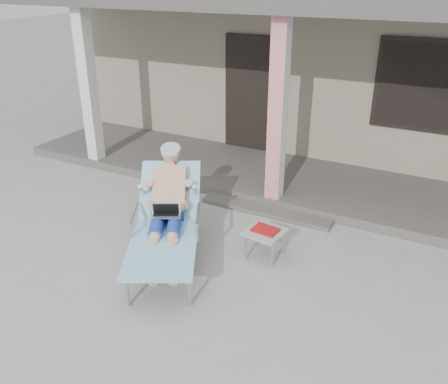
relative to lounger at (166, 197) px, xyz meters
The scene contains 7 objects.
ground 1.04m from the lounger, 19.19° to the right, with size 60.00×60.00×0.00m, color #9E9E99.
house 6.37m from the lounger, 84.36° to the left, with size 10.40×5.40×3.30m.
porch_deck 2.95m from the lounger, 77.47° to the left, with size 10.00×2.00×0.15m, color #605B56.
porch_overhang 3.43m from the lounger, 77.22° to the left, with size 10.00×2.30×2.85m.
porch_step 1.91m from the lounger, 69.26° to the left, with size 2.00×0.30×0.07m, color #605B56.
lounger is the anchor object (origin of this frame).
side_table 1.29m from the lounger, 26.38° to the left, with size 0.49×0.49×0.40m.
Camera 1 is at (2.38, -3.96, 3.25)m, focal length 38.00 mm.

